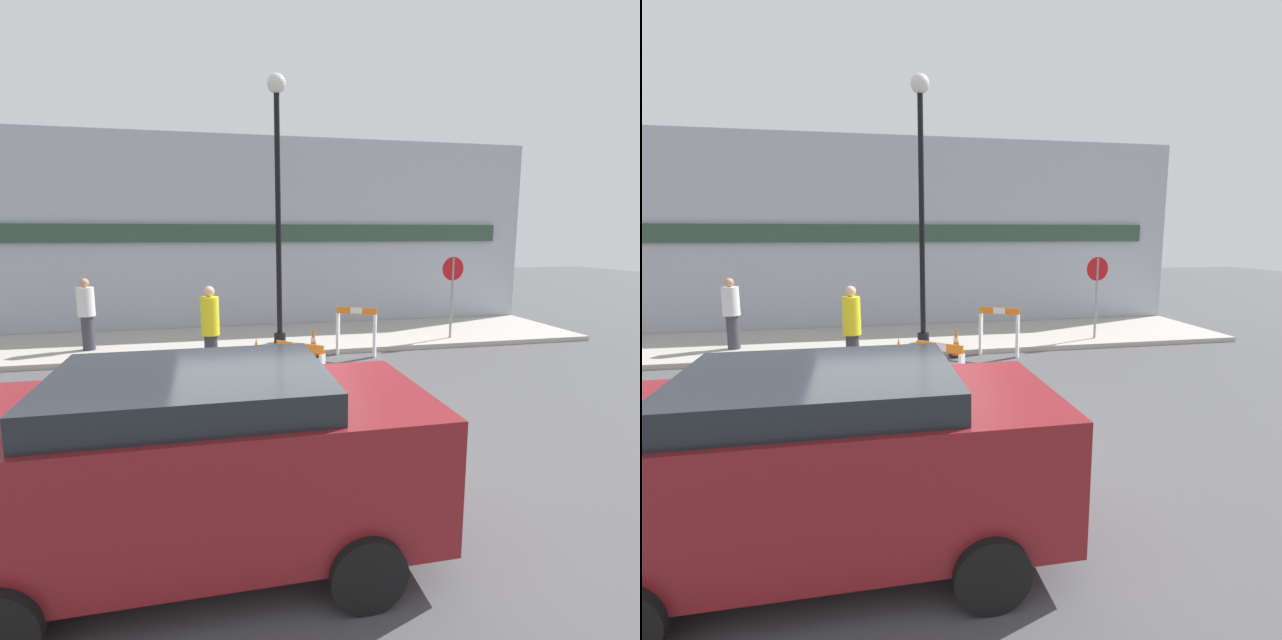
# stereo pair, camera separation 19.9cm
# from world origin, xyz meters

# --- Properties ---
(ground_plane) EXTENTS (60.00, 60.00, 0.00)m
(ground_plane) POSITION_xyz_m (0.00, 0.00, 0.00)
(ground_plane) COLOR #4C4C4F
(sidewalk_slab) EXTENTS (18.00, 3.51, 0.12)m
(sidewalk_slab) POSITION_xyz_m (0.00, 6.25, 0.06)
(sidewalk_slab) COLOR #ADA89E
(sidewalk_slab) RESTS_ON ground_plane
(storefront_facade) EXTENTS (18.00, 0.22, 5.50)m
(storefront_facade) POSITION_xyz_m (0.00, 8.08, 2.75)
(storefront_facade) COLOR #A3A8B2
(storefront_facade) RESTS_ON ground_plane
(streetlamp_post) EXTENTS (0.44, 0.44, 6.26)m
(streetlamp_post) POSITION_xyz_m (0.91, 5.49, 4.08)
(streetlamp_post) COLOR black
(streetlamp_post) RESTS_ON sidewalk_slab
(stop_sign) EXTENTS (0.60, 0.08, 2.09)m
(stop_sign) POSITION_xyz_m (5.32, 5.14, 1.52)
(stop_sign) COLOR gray
(stop_sign) RESTS_ON sidewalk_slab
(barricade_0) EXTENTS (0.87, 0.59, 1.13)m
(barricade_0) POSITION_xyz_m (2.51, 4.27, 0.62)
(barricade_0) COLOR white
(barricade_0) RESTS_ON ground_plane
(barricade_1) EXTENTS (0.79, 0.71, 0.95)m
(barricade_1) POSITION_xyz_m (0.73, 1.68, 0.53)
(barricade_1) COLOR white
(barricade_1) RESTS_ON ground_plane
(traffic_cone_0) EXTENTS (0.30, 0.30, 0.56)m
(traffic_cone_0) POSITION_xyz_m (0.20, 4.03, 0.27)
(traffic_cone_0) COLOR black
(traffic_cone_0) RESTS_ON ground_plane
(traffic_cone_1) EXTENTS (0.30, 0.30, 0.68)m
(traffic_cone_1) POSITION_xyz_m (1.54, 4.40, 0.33)
(traffic_cone_1) COLOR black
(traffic_cone_1) RESTS_ON ground_plane
(traffic_cone_2) EXTENTS (0.30, 0.30, 0.61)m
(traffic_cone_2) POSITION_xyz_m (0.18, 3.15, 0.30)
(traffic_cone_2) COLOR black
(traffic_cone_2) RESTS_ON ground_plane
(traffic_cone_3) EXTENTS (0.30, 0.30, 0.54)m
(traffic_cone_3) POSITION_xyz_m (1.48, 1.52, 0.26)
(traffic_cone_3) COLOR black
(traffic_cone_3) RESTS_ON ground_plane
(person_worker) EXTENTS (0.35, 0.35, 1.82)m
(person_worker) POSITION_xyz_m (-0.76, 3.08, 0.98)
(person_worker) COLOR #33333D
(person_worker) RESTS_ON ground_plane
(person_pedestrian) EXTENTS (0.40, 0.40, 1.67)m
(person_pedestrian) POSITION_xyz_m (-3.54, 5.70, 1.00)
(person_pedestrian) COLOR #33333D
(person_pedestrian) RESTS_ON sidewalk_slab
(parked_car_1) EXTENTS (4.04, 2.02, 1.68)m
(parked_car_1) POSITION_xyz_m (-0.92, -2.41, 0.95)
(parked_car_1) COLOR maroon
(parked_car_1) RESTS_ON ground_plane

